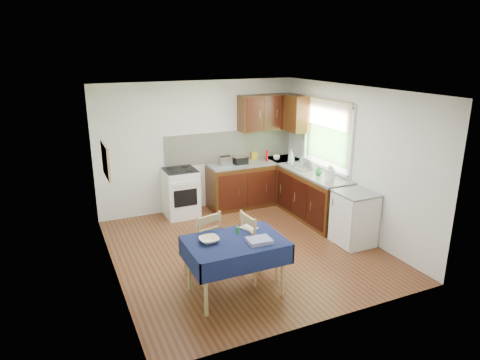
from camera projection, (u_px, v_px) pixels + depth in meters
name	position (u px, v px, depth m)	size (l,w,h in m)	color
floor	(245.00, 249.00, 6.85)	(4.20, 4.20, 0.00)	#4A2813
ceiling	(245.00, 90.00, 6.11)	(4.00, 4.20, 0.02)	white
wall_back	(199.00, 146.00, 8.30)	(4.00, 0.02, 2.50)	white
wall_front	(326.00, 223.00, 4.65)	(4.00, 0.02, 2.50)	white
wall_left	(109.00, 191.00, 5.69)	(0.02, 4.20, 2.50)	silver
wall_right	(351.00, 160.00, 7.26)	(0.02, 4.20, 2.50)	white
base_cabinets	(281.00, 190.00, 8.35)	(1.90, 2.30, 0.86)	#361C09
worktop_back	(254.00, 162.00, 8.57)	(1.90, 0.60, 0.04)	slate
worktop_right	(314.00, 173.00, 7.82)	(0.60, 1.70, 0.04)	slate
worktop_corner	(283.00, 159.00, 8.82)	(0.60, 0.60, 0.04)	slate
splashback	(230.00, 146.00, 8.56)	(2.70, 0.02, 0.60)	silver
upper_cabinets	(276.00, 113.00, 8.47)	(1.20, 0.85, 0.70)	#361C09
stove	(181.00, 193.00, 8.08)	(0.60, 0.61, 0.92)	white
window	(327.00, 130.00, 7.74)	(0.04, 1.48, 1.26)	#335B25
fridge	(354.00, 218.00, 6.91)	(0.58, 0.60, 0.89)	white
corkboard	(106.00, 161.00, 5.86)	(0.04, 0.62, 0.47)	tan
dining_table	(235.00, 248.00, 5.43)	(1.24, 0.84, 0.75)	#0E1539
chair_far	(204.00, 242.00, 5.89)	(0.52, 0.52, 0.97)	tan
chair_near	(256.00, 244.00, 5.81)	(0.47, 0.47, 0.98)	tan
toaster	(225.00, 161.00, 8.29)	(0.25, 0.15, 0.19)	#B5B5B9
sandwich_press	(240.00, 160.00, 8.38)	(0.27, 0.23, 0.16)	black
sauce_bottle	(267.00, 156.00, 8.55)	(0.05, 0.05, 0.22)	red
yellow_packet	(254.00, 156.00, 8.71)	(0.11, 0.08, 0.15)	yellow
dish_rack	(307.00, 167.00, 8.06)	(0.43, 0.33, 0.20)	gray
kettle	(330.00, 174.00, 7.29)	(0.16, 0.16, 0.27)	white
cup	(276.00, 158.00, 8.66)	(0.13, 0.13, 0.10)	white
soap_bottle_a	(291.00, 156.00, 8.36)	(0.11, 0.12, 0.30)	white
soap_bottle_b	(292.00, 158.00, 8.42)	(0.08, 0.09, 0.19)	#1F6DB5
soap_bottle_c	(319.00, 171.00, 7.62)	(0.12, 0.12, 0.15)	#25883C
plate_bowl	(209.00, 240.00, 5.34)	(0.25, 0.25, 0.06)	#F9F2CC
book	(245.00, 230.00, 5.69)	(0.16, 0.22, 0.02)	white
spice_jar	(238.00, 230.00, 5.60)	(0.04, 0.04, 0.09)	#258828
tea_towel	(259.00, 241.00, 5.33)	(0.29, 0.23, 0.05)	#293199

